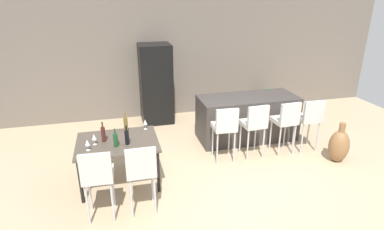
{
  "coord_description": "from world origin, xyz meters",
  "views": [
    {
      "loc": [
        -1.96,
        -4.52,
        2.91
      ],
      "look_at": [
        -0.65,
        0.61,
        0.85
      ],
      "focal_mm": 29.52,
      "sensor_mm": 36.0,
      "label": 1
    }
  ],
  "objects_px": {
    "kitchen_island": "(247,118)",
    "wine_bottle_end": "(127,137)",
    "dining_table": "(118,145)",
    "wine_glass_right": "(145,122)",
    "wine_bottle_far": "(126,124)",
    "bar_chair_middle": "(255,123)",
    "wine_glass_near": "(87,143)",
    "bar_chair_right": "(286,119)",
    "wine_bottle_left": "(103,134)",
    "dining_chair_near": "(97,174)",
    "bar_chair_left": "(225,126)",
    "wine_glass_corner": "(94,137)",
    "floor_vase": "(339,146)",
    "dining_chair_far": "(141,168)",
    "bar_chair_far": "(310,117)",
    "refrigerator": "(156,84)",
    "wine_bottle_middle": "(116,140)",
    "potted_plant": "(267,98)"
  },
  "relations": [
    {
      "from": "wine_bottle_end",
      "to": "bar_chair_far",
      "type": "bearing_deg",
      "value": 6.64
    },
    {
      "from": "bar_chair_right",
      "to": "wine_glass_corner",
      "type": "height_order",
      "value": "bar_chair_right"
    },
    {
      "from": "kitchen_island",
      "to": "bar_chair_far",
      "type": "xyz_separation_m",
      "value": [
        0.92,
        -0.8,
        0.24
      ]
    },
    {
      "from": "kitchen_island",
      "to": "wine_bottle_left",
      "type": "height_order",
      "value": "wine_bottle_left"
    },
    {
      "from": "dining_chair_near",
      "to": "potted_plant",
      "type": "relative_size",
      "value": 1.75
    },
    {
      "from": "bar_chair_left",
      "to": "wine_glass_right",
      "type": "bearing_deg",
      "value": 175.68
    },
    {
      "from": "bar_chair_left",
      "to": "wine_bottle_far",
      "type": "relative_size",
      "value": 3.28
    },
    {
      "from": "bar_chair_left",
      "to": "bar_chair_right",
      "type": "xyz_separation_m",
      "value": [
        1.21,
        0.0,
        0.0
      ]
    },
    {
      "from": "bar_chair_right",
      "to": "refrigerator",
      "type": "height_order",
      "value": "refrigerator"
    },
    {
      "from": "wine_glass_near",
      "to": "wine_glass_corner",
      "type": "bearing_deg",
      "value": 62.81
    },
    {
      "from": "kitchen_island",
      "to": "wine_bottle_end",
      "type": "xyz_separation_m",
      "value": [
        -2.52,
        -1.2,
        0.4
      ]
    },
    {
      "from": "bar_chair_middle",
      "to": "dining_table",
      "type": "relative_size",
      "value": 0.84
    },
    {
      "from": "bar_chair_middle",
      "to": "dining_chair_far",
      "type": "relative_size",
      "value": 1.0
    },
    {
      "from": "wine_bottle_end",
      "to": "wine_bottle_far",
      "type": "height_order",
      "value": "wine_bottle_far"
    },
    {
      "from": "dining_chair_near",
      "to": "wine_glass_right",
      "type": "relative_size",
      "value": 6.03
    },
    {
      "from": "wine_glass_right",
      "to": "dining_chair_far",
      "type": "bearing_deg",
      "value": -99.42
    },
    {
      "from": "bar_chair_middle",
      "to": "wine_glass_near",
      "type": "distance_m",
      "value": 2.92
    },
    {
      "from": "wine_bottle_middle",
      "to": "floor_vase",
      "type": "bearing_deg",
      "value": -1.46
    },
    {
      "from": "dining_chair_far",
      "to": "bar_chair_far",
      "type": "bearing_deg",
      "value": 18.44
    },
    {
      "from": "dining_table",
      "to": "wine_glass_corner",
      "type": "relative_size",
      "value": 7.21
    },
    {
      "from": "wine_bottle_left",
      "to": "wine_bottle_far",
      "type": "xyz_separation_m",
      "value": [
        0.36,
        0.34,
        -0.0
      ]
    },
    {
      "from": "bar_chair_left",
      "to": "dining_chair_near",
      "type": "height_order",
      "value": "same"
    },
    {
      "from": "potted_plant",
      "to": "dining_chair_near",
      "type": "bearing_deg",
      "value": -141.17
    },
    {
      "from": "bar_chair_middle",
      "to": "wine_bottle_left",
      "type": "bearing_deg",
      "value": -175.33
    },
    {
      "from": "dining_table",
      "to": "dining_chair_near",
      "type": "bearing_deg",
      "value": -108.57
    },
    {
      "from": "wine_glass_right",
      "to": "wine_glass_corner",
      "type": "distance_m",
      "value": 0.91
    },
    {
      "from": "dining_chair_near",
      "to": "floor_vase",
      "type": "xyz_separation_m",
      "value": [
        4.18,
        0.57,
        -0.39
      ]
    },
    {
      "from": "bar_chair_far",
      "to": "wine_glass_right",
      "type": "height_order",
      "value": "bar_chair_far"
    },
    {
      "from": "dining_table",
      "to": "wine_bottle_far",
      "type": "bearing_deg",
      "value": 67.0
    },
    {
      "from": "bar_chair_right",
      "to": "wine_bottle_far",
      "type": "xyz_separation_m",
      "value": [
        -2.93,
        0.12,
        0.16
      ]
    },
    {
      "from": "wine_bottle_end",
      "to": "refrigerator",
      "type": "xyz_separation_m",
      "value": [
        0.83,
        2.64,
        0.06
      ]
    },
    {
      "from": "wine_bottle_middle",
      "to": "wine_bottle_end",
      "type": "relative_size",
      "value": 0.94
    },
    {
      "from": "dining_chair_near",
      "to": "wine_bottle_end",
      "type": "bearing_deg",
      "value": 58.4
    },
    {
      "from": "bar_chair_far",
      "to": "floor_vase",
      "type": "xyz_separation_m",
      "value": [
        0.3,
        -0.54,
        -0.39
      ]
    },
    {
      "from": "bar_chair_left",
      "to": "wine_bottle_left",
      "type": "xyz_separation_m",
      "value": [
        -2.08,
        -0.22,
        0.17
      ]
    },
    {
      "from": "wine_glass_right",
      "to": "floor_vase",
      "type": "height_order",
      "value": "wine_glass_right"
    },
    {
      "from": "kitchen_island",
      "to": "floor_vase",
      "type": "xyz_separation_m",
      "value": [
        1.23,
        -1.34,
        -0.15
      ]
    },
    {
      "from": "dining_table",
      "to": "wine_glass_right",
      "type": "distance_m",
      "value": 0.63
    },
    {
      "from": "bar_chair_left",
      "to": "wine_bottle_far",
      "type": "xyz_separation_m",
      "value": [
        -1.72,
        0.12,
        0.16
      ]
    },
    {
      "from": "bar_chair_right",
      "to": "dining_chair_far",
      "type": "height_order",
      "value": "same"
    },
    {
      "from": "bar_chair_right",
      "to": "wine_bottle_left",
      "type": "bearing_deg",
      "value": -176.23
    },
    {
      "from": "bar_chair_middle",
      "to": "wine_bottle_end",
      "type": "xyz_separation_m",
      "value": [
        -2.31,
        -0.4,
        0.16
      ]
    },
    {
      "from": "wine_glass_right",
      "to": "bar_chair_middle",
      "type": "bearing_deg",
      "value": -3.07
    },
    {
      "from": "wine_glass_near",
      "to": "wine_glass_right",
      "type": "bearing_deg",
      "value": 32.07
    },
    {
      "from": "wine_bottle_far",
      "to": "dining_chair_near",
      "type": "bearing_deg",
      "value": -109.96
    },
    {
      "from": "bar_chair_right",
      "to": "wine_glass_near",
      "type": "distance_m",
      "value": 3.55
    },
    {
      "from": "wine_bottle_end",
      "to": "wine_glass_corner",
      "type": "relative_size",
      "value": 1.78
    },
    {
      "from": "wine_bottle_end",
      "to": "bar_chair_middle",
      "type": "bearing_deg",
      "value": 9.86
    },
    {
      "from": "dining_chair_far",
      "to": "wine_bottle_end",
      "type": "height_order",
      "value": "dining_chair_far"
    },
    {
      "from": "bar_chair_middle",
      "to": "dining_chair_far",
      "type": "bearing_deg",
      "value": -153.05
    }
  ]
}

